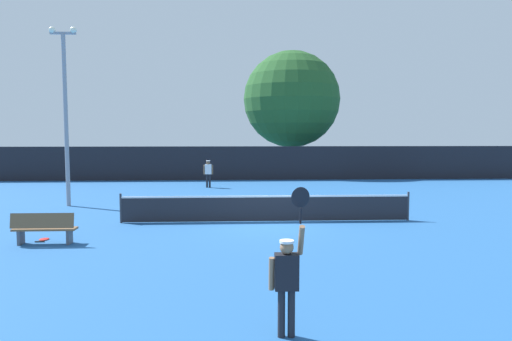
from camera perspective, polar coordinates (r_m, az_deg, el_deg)
name	(u,v)px	position (r m, az deg, el deg)	size (l,w,h in m)	color
ground_plane	(267,222)	(17.11, 1.30, -6.30)	(120.00, 120.00, 0.00)	#235693
tennis_net	(267,208)	(17.02, 1.31, -4.60)	(10.63, 0.08, 1.07)	#232328
perimeter_fence	(251,163)	(31.60, -0.56, 0.91)	(36.66, 0.12, 2.30)	black
player_serving	(287,273)	(7.58, 3.86, -12.48)	(0.68, 0.38, 2.41)	black
player_receiving	(208,171)	(27.42, -5.89, -0.07)	(0.57, 0.24, 1.60)	white
tennis_ball	(317,208)	(19.97, 7.55, -4.63)	(0.07, 0.07, 0.07)	#CCE033
spare_racket	(44,239)	(15.67, -24.65, -7.70)	(0.28, 0.52, 0.04)	black
courtside_bench	(44,228)	(14.95, -24.61, -6.48)	(1.80, 0.44, 0.95)	brown
light_pole	(65,105)	(22.05, -22.40, 7.47)	(1.18, 0.28, 7.80)	gray
large_tree	(292,99)	(36.49, 4.41, 8.71)	(7.45, 7.45, 9.52)	brown
parked_car_near	(156,161)	(40.12, -12.23, 1.10)	(2.36, 4.39, 1.69)	black
parked_car_mid	(323,161)	(39.65, 8.24, 1.11)	(2.19, 4.32, 1.69)	navy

